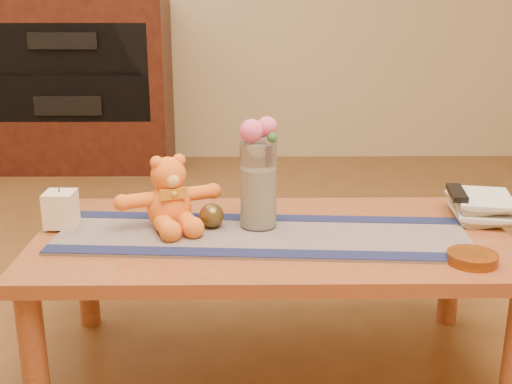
{
  "coord_description": "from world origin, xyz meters",
  "views": [
    {
      "loc": [
        -0.07,
        -1.79,
        1.13
      ],
      "look_at": [
        -0.05,
        0.0,
        0.58
      ],
      "focal_mm": 45.27,
      "sensor_mm": 36.0,
      "label": 1
    }
  ],
  "objects_px": {
    "teddy_bear": "(169,193)",
    "bronze_ball": "(212,216)",
    "book_bottom": "(454,214)",
    "glass_vase": "(258,185)",
    "tv_remote": "(457,193)",
    "pillar_candle": "(61,209)",
    "amber_dish": "(472,258)"
  },
  "relations": [
    {
      "from": "pillar_candle",
      "to": "tv_remote",
      "type": "height_order",
      "value": "pillar_candle"
    },
    {
      "from": "amber_dish",
      "to": "teddy_bear",
      "type": "bearing_deg",
      "value": 161.5
    },
    {
      "from": "glass_vase",
      "to": "bronze_ball",
      "type": "xyz_separation_m",
      "value": [
        -0.14,
        -0.01,
        -0.09
      ]
    },
    {
      "from": "glass_vase",
      "to": "bronze_ball",
      "type": "bearing_deg",
      "value": -176.07
    },
    {
      "from": "bronze_ball",
      "to": "pillar_candle",
      "type": "bearing_deg",
      "value": 177.62
    },
    {
      "from": "teddy_bear",
      "to": "glass_vase",
      "type": "distance_m",
      "value": 0.27
    },
    {
      "from": "book_bottom",
      "to": "amber_dish",
      "type": "height_order",
      "value": "amber_dish"
    },
    {
      "from": "teddy_bear",
      "to": "book_bottom",
      "type": "bearing_deg",
      "value": -18.07
    },
    {
      "from": "amber_dish",
      "to": "bronze_ball",
      "type": "bearing_deg",
      "value": 159.72
    },
    {
      "from": "tv_remote",
      "to": "amber_dish",
      "type": "xyz_separation_m",
      "value": [
        -0.06,
        -0.35,
        -0.07
      ]
    },
    {
      "from": "pillar_candle",
      "to": "glass_vase",
      "type": "relative_size",
      "value": 0.41
    },
    {
      "from": "book_bottom",
      "to": "tv_remote",
      "type": "distance_m",
      "value": 0.08
    },
    {
      "from": "glass_vase",
      "to": "tv_remote",
      "type": "relative_size",
      "value": 1.62
    },
    {
      "from": "pillar_candle",
      "to": "book_bottom",
      "type": "xyz_separation_m",
      "value": [
        1.22,
        0.09,
        -0.05
      ]
    },
    {
      "from": "pillar_candle",
      "to": "tv_remote",
      "type": "distance_m",
      "value": 1.22
    },
    {
      "from": "pillar_candle",
      "to": "glass_vase",
      "type": "xyz_separation_m",
      "value": [
        0.6,
        -0.01,
        0.08
      ]
    },
    {
      "from": "pillar_candle",
      "to": "teddy_bear",
      "type": "bearing_deg",
      "value": -0.07
    },
    {
      "from": "glass_vase",
      "to": "book_bottom",
      "type": "height_order",
      "value": "glass_vase"
    },
    {
      "from": "bronze_ball",
      "to": "amber_dish",
      "type": "height_order",
      "value": "bronze_ball"
    },
    {
      "from": "teddy_bear",
      "to": "bronze_ball",
      "type": "height_order",
      "value": "teddy_bear"
    },
    {
      "from": "teddy_bear",
      "to": "pillar_candle",
      "type": "relative_size",
      "value": 2.87
    },
    {
      "from": "teddy_bear",
      "to": "amber_dish",
      "type": "xyz_separation_m",
      "value": [
        0.83,
        -0.28,
        -0.1
      ]
    },
    {
      "from": "pillar_candle",
      "to": "glass_vase",
      "type": "distance_m",
      "value": 0.6
    },
    {
      "from": "teddy_bear",
      "to": "tv_remote",
      "type": "bearing_deg",
      "value": -18.7
    },
    {
      "from": "book_bottom",
      "to": "amber_dish",
      "type": "bearing_deg",
      "value": -94.75
    },
    {
      "from": "glass_vase",
      "to": "bronze_ball",
      "type": "distance_m",
      "value": 0.17
    },
    {
      "from": "bronze_ball",
      "to": "amber_dish",
      "type": "xyz_separation_m",
      "value": [
        0.7,
        -0.26,
        -0.03
      ]
    },
    {
      "from": "teddy_bear",
      "to": "tv_remote",
      "type": "height_order",
      "value": "teddy_bear"
    },
    {
      "from": "teddy_bear",
      "to": "amber_dish",
      "type": "height_order",
      "value": "teddy_bear"
    },
    {
      "from": "bronze_ball",
      "to": "book_bottom",
      "type": "xyz_separation_m",
      "value": [
        0.77,
        0.1,
        -0.03
      ]
    },
    {
      "from": "teddy_bear",
      "to": "pillar_candle",
      "type": "xyz_separation_m",
      "value": [
        -0.33,
        0.0,
        -0.05
      ]
    },
    {
      "from": "bronze_ball",
      "to": "book_bottom",
      "type": "relative_size",
      "value": 0.33
    }
  ]
}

